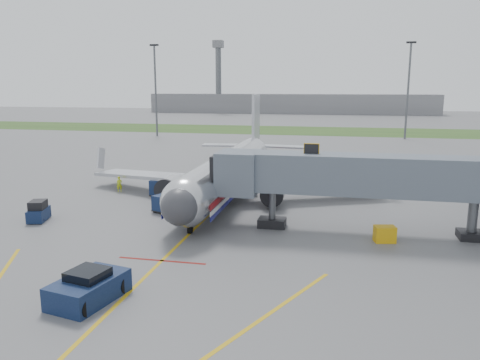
% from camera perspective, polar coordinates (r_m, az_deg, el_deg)
% --- Properties ---
extents(ground, '(400.00, 400.00, 0.00)m').
position_cam_1_polar(ground, '(35.04, -7.11, -7.42)').
color(ground, '#565659').
rests_on(ground, ground).
extents(grass_strip, '(300.00, 25.00, 0.01)m').
position_cam_1_polar(grass_strip, '(122.32, 6.80, 6.02)').
color(grass_strip, '#2D4C1E').
rests_on(grass_strip, ground).
extents(apron_markings, '(21.52, 50.00, 0.01)m').
position_cam_1_polar(apron_markings, '(28.62, -12.04, -12.00)').
color(apron_markings, gold).
rests_on(apron_markings, ground).
extents(airliner, '(32.10, 35.67, 10.25)m').
position_cam_1_polar(airliner, '(48.60, -1.33, 1.19)').
color(airliner, silver).
rests_on(airliner, ground).
extents(jet_bridge, '(25.30, 4.00, 6.90)m').
position_cam_1_polar(jet_bridge, '(36.97, 14.60, 0.45)').
color(jet_bridge, slate).
rests_on(jet_bridge, ground).
extents(light_mast_left, '(2.00, 0.44, 20.40)m').
position_cam_1_polar(light_mast_left, '(109.30, -10.25, 10.95)').
color(light_mast_left, '#595B60').
rests_on(light_mast_left, ground).
extents(light_mast_right, '(2.00, 0.44, 20.40)m').
position_cam_1_polar(light_mast_right, '(107.21, 19.81, 10.47)').
color(light_mast_right, '#595B60').
rests_on(light_mast_right, ground).
extents(distant_terminal, '(120.00, 14.00, 8.00)m').
position_cam_1_polar(distant_terminal, '(202.52, 6.10, 9.26)').
color(distant_terminal, slate).
rests_on(distant_terminal, ground).
extents(control_tower, '(4.00, 4.00, 30.00)m').
position_cam_1_polar(control_tower, '(202.92, -2.65, 13.08)').
color(control_tower, '#595B60').
rests_on(control_tower, ground).
extents(pushback_tug, '(3.32, 4.57, 1.72)m').
position_cam_1_polar(pushback_tug, '(26.74, -17.97, -12.38)').
color(pushback_tug, '#0D1B3A').
rests_on(pushback_tug, ground).
extents(baggage_tug, '(1.94, 2.75, 1.74)m').
position_cam_1_polar(baggage_tug, '(43.27, -23.36, -3.58)').
color(baggage_tug, '#0D1B3A').
rests_on(baggage_tug, ground).
extents(baggage_cart_a, '(1.91, 1.91, 1.55)m').
position_cam_1_polar(baggage_cart_a, '(42.96, -9.45, -2.86)').
color(baggage_cart_a, '#0D1B3A').
rests_on(baggage_cart_a, ground).
extents(baggage_cart_b, '(1.65, 1.65, 1.72)m').
position_cam_1_polar(baggage_cart_b, '(49.24, -9.85, -0.95)').
color(baggage_cart_b, '#0D1B3A').
rests_on(baggage_cart_b, ground).
extents(baggage_cart_c, '(1.37, 1.37, 1.48)m').
position_cam_1_polar(baggage_cart_c, '(46.52, -7.96, -1.76)').
color(baggage_cart_c, '#0D1B3A').
rests_on(baggage_cart_c, ground).
extents(belt_loader, '(2.65, 4.25, 2.02)m').
position_cam_1_polar(belt_loader, '(43.98, -6.74, -2.84)').
color(belt_loader, '#0D1B3A').
rests_on(belt_loader, ground).
extents(ground_power_cart, '(1.66, 1.28, 1.18)m').
position_cam_1_polar(ground_power_cart, '(36.09, 17.22, -6.32)').
color(ground_power_cart, '#D79E0C').
rests_on(ground_power_cart, ground).
extents(ramp_worker, '(0.73, 0.64, 1.69)m').
position_cam_1_polar(ramp_worker, '(52.06, -14.49, -0.51)').
color(ramp_worker, '#B6CC18').
rests_on(ramp_worker, ground).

